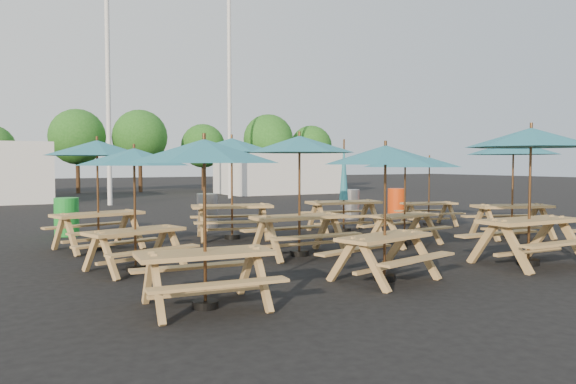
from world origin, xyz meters
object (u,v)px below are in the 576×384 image
waste_bin_2 (350,204)px  picnic_unit_7 (405,166)px  picnic_unit_3 (385,162)px  picnic_unit_8 (344,194)px  picnic_unit_11 (429,166)px  picnic_unit_4 (299,151)px  picnic_unit_5 (232,151)px  picnic_unit_10 (513,153)px  picnic_unit_6 (531,145)px  waste_bin_1 (207,210)px  waste_bin_0 (67,217)px  waste_bin_3 (396,202)px  picnic_unit_1 (134,164)px  picnic_unit_2 (97,154)px  picnic_unit_0 (204,161)px

waste_bin_2 → picnic_unit_7: bearing=-113.3°
picnic_unit_3 → waste_bin_2: picnic_unit_3 is taller
picnic_unit_8 → picnic_unit_11: (3.11, 0.10, 0.74)m
picnic_unit_4 → picnic_unit_5: bearing=95.0°
picnic_unit_4 → picnic_unit_10: bearing=-0.5°
picnic_unit_5 → picnic_unit_10: (6.17, -3.13, -0.05)m
picnic_unit_6 → waste_bin_1: size_ratio=2.59×
picnic_unit_6 → picnic_unit_8: size_ratio=1.01×
picnic_unit_4 → waste_bin_2: size_ratio=2.49×
picnic_unit_10 → waste_bin_2: 6.05m
picnic_unit_11 → waste_bin_2: picnic_unit_11 is taller
waste_bin_0 → waste_bin_2: 8.84m
waste_bin_2 → waste_bin_3: bearing=-4.1°
waste_bin_1 → waste_bin_3: 6.88m
picnic_unit_4 → waste_bin_2: (5.18, 5.60, -1.60)m
picnic_unit_3 → picnic_unit_4: (0.01, 2.70, 0.23)m
picnic_unit_6 → picnic_unit_7: 3.08m
picnic_unit_4 → picnic_unit_10: (5.98, -0.18, 0.00)m
picnic_unit_1 → picnic_unit_2: 2.77m
picnic_unit_4 → picnic_unit_11: 6.67m
picnic_unit_5 → picnic_unit_6: picnic_unit_6 is taller
picnic_unit_1 → picnic_unit_11: picnic_unit_1 is taller
picnic_unit_11 → waste_bin_0: (-9.69, 2.64, -1.27)m
picnic_unit_6 → picnic_unit_11: bearing=63.7°
picnic_unit_10 → waste_bin_1: bearing=154.2°
picnic_unit_1 → picnic_unit_8: bearing=7.3°
picnic_unit_11 → waste_bin_0: bearing=179.1°
picnic_unit_4 → picnic_unit_8: (2.93, 2.72, -1.07)m
picnic_unit_7 → picnic_unit_8: picnic_unit_8 is taller
picnic_unit_5 → waste_bin_2: bearing=42.1°
waste_bin_0 → waste_bin_3: size_ratio=1.00×
waste_bin_3 → picnic_unit_0: bearing=-140.2°
picnic_unit_8 → waste_bin_2: size_ratio=2.56×
picnic_unit_0 → picnic_unit_8: size_ratio=0.88×
picnic_unit_3 → picnic_unit_10: (5.99, 2.52, 0.23)m
waste_bin_0 → picnic_unit_0: bearing=-86.0°
picnic_unit_4 → waste_bin_0: picnic_unit_4 is taller
picnic_unit_0 → waste_bin_2: bearing=50.7°
picnic_unit_4 → waste_bin_1: 5.76m
waste_bin_1 → picnic_unit_5: bearing=-97.3°
picnic_unit_2 → waste_bin_3: bearing=0.3°
picnic_unit_0 → picnic_unit_11: 10.77m
waste_bin_2 → waste_bin_3: same height
picnic_unit_8 → picnic_unit_11: bearing=11.9°
picnic_unit_5 → picnic_unit_11: (6.23, -0.12, -0.38)m
picnic_unit_0 → picnic_unit_1: size_ratio=0.90×
waste_bin_3 → waste_bin_1: bearing=179.5°
picnic_unit_1 → picnic_unit_6: bearing=-40.7°
picnic_unit_10 → waste_bin_1: 8.33m
picnic_unit_11 → waste_bin_2: size_ratio=2.33×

